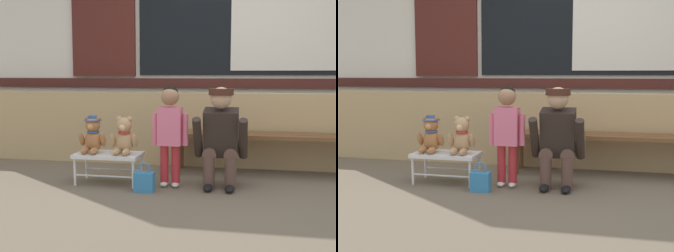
% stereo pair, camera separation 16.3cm
% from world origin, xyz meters
% --- Properties ---
extents(ground_plane, '(60.00, 60.00, 0.00)m').
position_xyz_m(ground_plane, '(0.00, 0.00, 0.00)').
color(ground_plane, brown).
extents(brick_low_wall, '(7.81, 0.25, 0.85)m').
position_xyz_m(brick_low_wall, '(0.00, 1.43, 0.42)').
color(brick_low_wall, tan).
rests_on(brick_low_wall, ground).
extents(shop_facade, '(7.97, 0.26, 3.44)m').
position_xyz_m(shop_facade, '(0.00, 1.94, 1.73)').
color(shop_facade, silver).
rests_on(shop_facade, ground).
extents(wooden_bench_long, '(2.10, 0.40, 0.44)m').
position_xyz_m(wooden_bench_long, '(0.41, 1.06, 0.37)').
color(wooden_bench_long, brown).
rests_on(wooden_bench_long, ground).
extents(small_display_bench, '(0.64, 0.36, 0.30)m').
position_xyz_m(small_display_bench, '(-1.13, 0.37, 0.27)').
color(small_display_bench, silver).
rests_on(small_display_bench, ground).
extents(teddy_bear_with_hat, '(0.28, 0.27, 0.36)m').
position_xyz_m(teddy_bear_with_hat, '(-1.29, 0.37, 0.47)').
color(teddy_bear_with_hat, '#A86B3D').
rests_on(teddy_bear_with_hat, small_display_bench).
extents(teddy_bear_plain, '(0.28, 0.26, 0.36)m').
position_xyz_m(teddy_bear_plain, '(-0.97, 0.37, 0.46)').
color(teddy_bear_plain, tan).
rests_on(teddy_bear_plain, small_display_bench).
extents(child_standing, '(0.35, 0.18, 0.96)m').
position_xyz_m(child_standing, '(-0.52, 0.36, 0.59)').
color(child_standing, '#B7282D').
rests_on(child_standing, ground).
extents(adult_crouching, '(0.50, 0.49, 0.95)m').
position_xyz_m(adult_crouching, '(-0.04, 0.44, 0.48)').
color(adult_crouching, brown).
rests_on(adult_crouching, ground).
extents(handbag_on_ground, '(0.18, 0.11, 0.27)m').
position_xyz_m(handbag_on_ground, '(-0.71, 0.14, 0.10)').
color(handbag_on_ground, teal).
rests_on(handbag_on_ground, ground).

